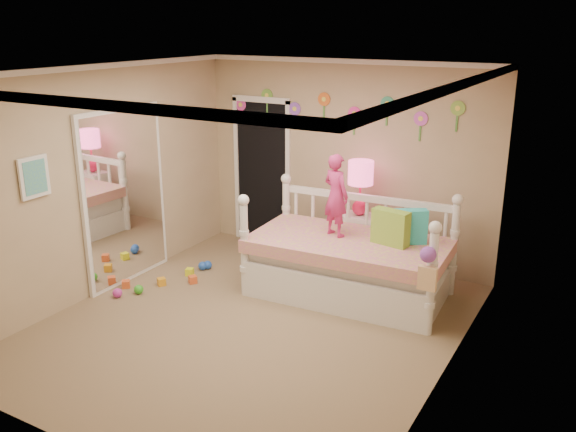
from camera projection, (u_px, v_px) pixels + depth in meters
The scene contains 18 objects.
floor at pixel (251, 325), 6.39m from camera, with size 4.00×4.50×0.01m, color #7F684C.
ceiling at pixel (246, 71), 5.60m from camera, with size 4.00×4.50×0.01m, color white.
back_wall at pixel (344, 162), 7.86m from camera, with size 4.00×0.01×2.60m, color tan.
left_wall at pixel (101, 181), 6.93m from camera, with size 0.01×4.50×2.60m, color tan.
right_wall at pixel (452, 241), 5.05m from camera, with size 0.01×4.50×2.60m, color tan.
crown_molding at pixel (246, 74), 5.60m from camera, with size 4.00×4.50×0.06m, color white, non-canonical shape.
daybed at pixel (349, 245), 6.93m from camera, with size 2.26×1.22×1.23m, color white, non-canonical shape.
pillow_turquoise at pixel (409, 227), 6.72m from camera, with size 0.39×0.14×0.39m, color #29C6D1.
pillow_lime at pixel (391, 227), 6.69m from camera, with size 0.42×0.15×0.39m, color #86B838.
child at pixel (336, 195), 6.89m from camera, with size 0.35×0.23×0.95m, color #CA2D73.
nightstand at pixel (358, 243), 7.69m from camera, with size 0.44×0.34×0.74m, color white.
table_lamp at pixel (361, 179), 7.44m from camera, with size 0.31×0.31×0.69m.
closet_doorway at pixel (262, 171), 8.51m from camera, with size 0.90×0.04×2.07m, color black.
flower_decals at pixel (339, 112), 7.69m from camera, with size 3.40×0.02×0.50m, color #B2668C, non-canonical shape.
mirror_closet at pixel (125, 197), 7.24m from camera, with size 0.07×1.30×2.10m, color white.
wall_picture at pixel (34, 177), 6.10m from camera, with size 0.05×0.34×0.42m, color white.
hanging_bag at pixel (426, 270), 5.89m from camera, with size 0.20×0.16×0.36m, color beige, non-canonical shape.
toy_scatter at pixel (164, 277), 7.45m from camera, with size 0.80×1.30×0.11m, color #996666, non-canonical shape.
Camera 1 is at (3.16, -4.80, 3.04)m, focal length 38.08 mm.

